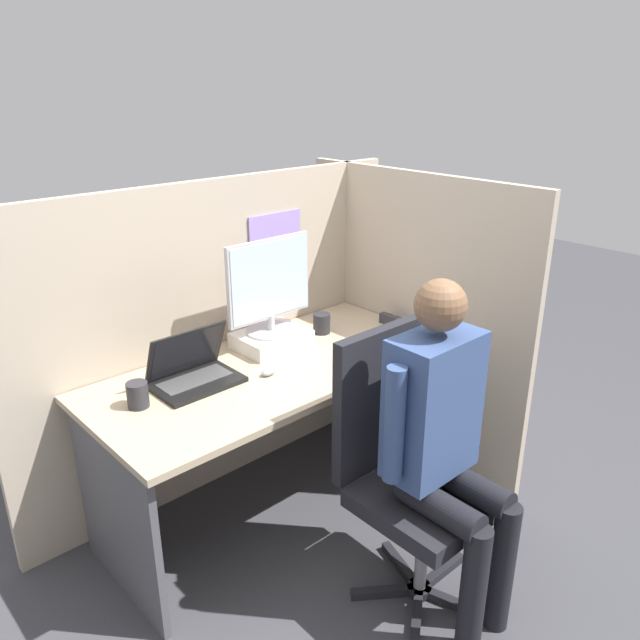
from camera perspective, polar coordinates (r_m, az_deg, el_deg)
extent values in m
plane|color=#3D3D42|center=(2.97, 1.13, -19.96)|extent=(12.00, 12.00, 0.00)
cube|color=tan|center=(3.09, -8.98, -1.58)|extent=(2.15, 0.04, 1.54)
cube|color=#937AC6|center=(3.13, -4.07, 6.21)|extent=(0.32, 0.01, 0.39)
cube|color=tan|center=(3.29, 8.27, -0.07)|extent=(0.04, 1.42, 1.54)
cube|color=tan|center=(2.80, -4.22, -4.52)|extent=(1.65, 0.77, 0.03)
cube|color=#4C4C51|center=(2.66, -18.03, -16.82)|extent=(0.03, 0.65, 0.73)
cube|color=#4C4C51|center=(3.46, 6.29, -6.23)|extent=(0.03, 0.65, 0.73)
cube|color=white|center=(2.98, -4.47, -1.74)|extent=(0.33, 0.25, 0.07)
cylinder|color=#B2B2B7|center=(2.96, -4.49, -0.97)|extent=(0.24, 0.24, 0.01)
cylinder|color=#B2B2B7|center=(2.95, -4.51, -0.22)|extent=(0.04, 0.04, 0.07)
cube|color=#B2B2B7|center=(2.88, -4.70, 3.75)|extent=(0.46, 0.02, 0.38)
cube|color=silver|center=(2.87, -4.53, 3.69)|extent=(0.44, 0.00, 0.35)
cube|color=black|center=(2.67, -11.15, -5.66)|extent=(0.36, 0.24, 0.02)
cube|color=#424242|center=(2.68, -11.37, -5.31)|extent=(0.30, 0.13, 0.00)
cube|color=black|center=(2.67, -12.15, -2.85)|extent=(0.36, 0.10, 0.22)
cube|color=black|center=(2.67, -12.10, -2.88)|extent=(0.31, 0.08, 0.19)
ellipsoid|color=gray|center=(2.71, -4.75, -4.79)|extent=(0.07, 0.04, 0.03)
cube|color=#2D2D33|center=(3.24, 6.55, -0.05)|extent=(0.04, 0.14, 0.05)
cone|color=orange|center=(2.87, 3.89, -3.05)|extent=(0.04, 0.11, 0.04)
cylinder|color=green|center=(2.91, 2.95, -2.65)|extent=(0.02, 0.02, 0.02)
cylinder|color=black|center=(2.79, 9.05, -23.14)|extent=(0.10, 0.10, 0.04)
cube|color=black|center=(2.87, 10.97, -21.70)|extent=(0.28, 0.04, 0.04)
cube|color=black|center=(2.87, 7.45, -21.42)|extent=(0.12, 0.28, 0.04)
cube|color=black|center=(2.76, 5.98, -23.50)|extent=(0.25, 0.20, 0.04)
cube|color=black|center=(2.69, 8.83, -25.21)|extent=(0.25, 0.19, 0.04)
cube|color=black|center=(2.76, 12.00, -23.98)|extent=(0.12, 0.28, 0.04)
cylinder|color=gray|center=(2.65, 9.33, -19.89)|extent=(0.05, 0.05, 0.38)
cube|color=black|center=(2.50, 9.65, -15.98)|extent=(0.47, 0.47, 0.07)
cube|color=black|center=(2.46, 5.28, -7.27)|extent=(0.44, 0.06, 0.59)
cylinder|color=black|center=(2.33, 10.89, -16.44)|extent=(0.11, 0.33, 0.11)
cylinder|color=black|center=(2.45, 13.81, -23.05)|extent=(0.09, 0.09, 0.55)
cylinder|color=black|center=(2.45, 13.56, -14.54)|extent=(0.11, 0.33, 0.11)
cylinder|color=black|center=(2.56, 16.29, -20.90)|extent=(0.09, 0.09, 0.55)
cube|color=#334775|center=(2.28, 10.29, -7.66)|extent=(0.34, 0.21, 0.54)
sphere|color=brown|center=(2.12, 10.96, 1.34)|extent=(0.18, 0.18, 0.18)
cylinder|color=#334775|center=(2.14, 6.83, -9.53)|extent=(0.07, 0.07, 0.43)
cylinder|color=#334775|center=(2.43, 13.32, -6.00)|extent=(0.07, 0.07, 0.43)
cylinder|color=#232328|center=(3.12, 0.16, -0.31)|extent=(0.09, 0.09, 0.10)
cylinder|color=#28282D|center=(2.54, -16.34, -6.58)|extent=(0.08, 0.08, 0.10)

